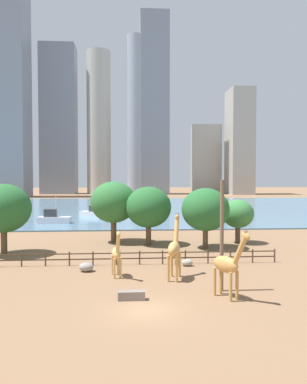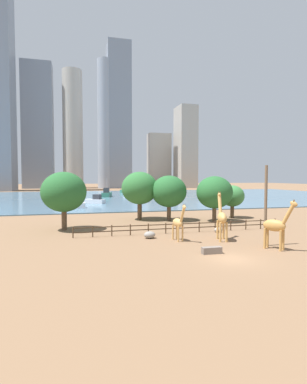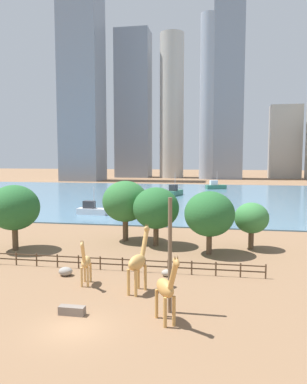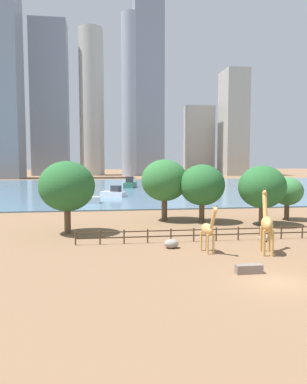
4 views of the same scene
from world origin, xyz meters
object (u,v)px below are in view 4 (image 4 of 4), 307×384
(tree_center_broad, at_px, (287,191))
(boat_tug, at_px, (82,198))
(giraffe_young, at_px, (267,223))
(tree_left_large, at_px, (202,185))
(giraffe_companion, at_px, (208,229))
(tree_right_tall, at_px, (164,181))
(boulder_near_fence, at_px, (264,238))
(boat_ferry, at_px, (157,179))
(feeding_trough, at_px, (249,269))
(tree_right_small, at_px, (67,186))
(boat_barge, at_px, (130,184))
(boulder_by_pole, at_px, (171,244))
(boat_sailboat, at_px, (114,193))
(tree_left_small, at_px, (262,187))

(tree_center_broad, xyz_separation_m, boat_tug, (-26.47, 20.49, -2.58))
(giraffe_young, distance_m, tree_left_large, 15.64)
(giraffe_young, xyz_separation_m, tree_center_broad, (9.96, 15.71, 1.17))
(giraffe_companion, height_order, tree_right_tall, tree_right_tall)
(boulder_near_fence, xyz_separation_m, boat_ferry, (3.31, 89.71, 0.86))
(feeding_trough, bearing_deg, tree_center_broad, 56.96)
(boulder_near_fence, height_order, feeding_trough, boulder_near_fence)
(boat_ferry, height_order, boat_tug, boat_ferry)
(tree_left_large, bearing_deg, tree_right_small, -162.82)
(boat_tug, distance_m, boat_barge, 36.85)
(boulder_by_pole, height_order, feeding_trough, boulder_by_pole)
(tree_right_tall, bearing_deg, tree_left_large, -24.92)
(tree_right_small, bearing_deg, tree_left_large, 17.18)
(giraffe_companion, height_order, tree_left_large, tree_left_large)
(tree_left_large, relative_size, boat_barge, 0.98)
(tree_left_large, height_order, boat_ferry, tree_left_large)
(giraffe_companion, xyz_separation_m, tree_right_tall, (-0.81, 16.63, 3.09))
(boulder_near_fence, distance_m, feeding_trough, 10.63)
(boulder_by_pole, relative_size, tree_left_large, 0.18)
(feeding_trough, xyz_separation_m, boat_ferry, (8.57, 98.96, 0.87))
(boulder_near_fence, bearing_deg, giraffe_companion, -151.87)
(feeding_trough, height_order, tree_center_broad, tree_center_broad)
(tree_center_broad, height_order, boat_sailboat, tree_center_broad)
(boulder_near_fence, bearing_deg, feeding_trough, -119.61)
(tree_center_broad, distance_m, boat_ferry, 78.44)
(tree_right_small, bearing_deg, tree_center_broad, 10.74)
(tree_left_large, bearing_deg, boat_barge, 94.58)
(tree_left_large, distance_m, tree_center_broad, 11.18)
(giraffe_companion, xyz_separation_m, boulder_near_fence, (6.40, 3.42, -1.63))
(feeding_trough, height_order, boat_barge, boat_barge)
(boulder_near_fence, relative_size, boat_tug, 0.18)
(feeding_trough, bearing_deg, tree_left_small, 63.66)
(tree_center_broad, distance_m, boat_tug, 33.58)
(boulder_by_pole, height_order, boat_barge, boat_barge)
(tree_left_small, bearing_deg, boulder_by_pole, -142.00)
(giraffe_young, height_order, tree_center_broad, tree_center_broad)
(tree_center_broad, xyz_separation_m, tree_right_tall, (-15.43, 1.74, 1.41))
(giraffe_young, relative_size, boulder_near_fence, 5.04)
(tree_left_large, xyz_separation_m, boat_tug, (-15.33, 20.74, -3.51))
(feeding_trough, bearing_deg, giraffe_companion, 101.13)
(giraffe_companion, xyz_separation_m, boat_tug, (-11.85, 35.38, -0.90))
(tree_right_tall, bearing_deg, tree_center_broad, -6.45)
(boat_sailboat, bearing_deg, boulder_by_pole, 128.63)
(boulder_near_fence, bearing_deg, boat_ferry, 87.88)
(tree_center_broad, bearing_deg, tree_left_small, -147.09)
(giraffe_young, xyz_separation_m, boulder_near_fence, (1.74, 4.23, -2.15))
(giraffe_companion, relative_size, boulder_near_fence, 3.96)
(giraffe_companion, bearing_deg, tree_center_broad, 126.49)
(giraffe_companion, distance_m, feeding_trough, 6.16)
(tree_right_small, bearing_deg, giraffe_companion, -39.01)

